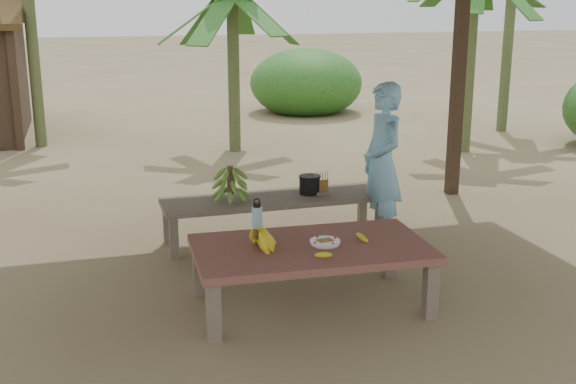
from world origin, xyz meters
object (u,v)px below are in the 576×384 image
object	(u,v)px
cooking_pot	(310,185)
bench	(275,202)
plate	(325,242)
woman	(382,163)
work_table	(311,253)
ripe_banana_bunch	(256,239)
water_flask	(257,220)

from	to	relation	value
cooking_pot	bench	bearing A→B (deg)	-177.01
plate	woman	world-z (taller)	woman
work_table	ripe_banana_bunch	world-z (taller)	ripe_banana_bunch
work_table	cooking_pot	bearing A→B (deg)	75.16
bench	woman	distance (m)	1.12
work_table	bench	xyz separation A→B (m)	(0.13, 1.59, -0.04)
water_flask	plate	bearing A→B (deg)	-37.07
work_table	plate	distance (m)	0.14
bench	cooking_pot	distance (m)	0.40
plate	water_flask	world-z (taller)	water_flask
water_flask	cooking_pot	xyz separation A→B (m)	(0.84, 1.28, -0.09)
bench	woman	bearing A→B (deg)	-16.99
woman	plate	bearing A→B (deg)	-39.23
plate	woman	bearing A→B (deg)	51.94
work_table	ripe_banana_bunch	bearing A→B (deg)	-179.98
bench	plate	bearing A→B (deg)	-91.50
work_table	cooking_pot	distance (m)	1.69
bench	plate	distance (m)	1.61
plate	ripe_banana_bunch	bearing A→B (deg)	177.01
bench	ripe_banana_bunch	size ratio (longest dim) A/B	7.73
bench	cooking_pot	world-z (taller)	cooking_pot
plate	cooking_pot	distance (m)	1.67
ripe_banana_bunch	cooking_pot	distance (m)	1.85
water_flask	cooking_pot	bearing A→B (deg)	56.51
water_flask	cooking_pot	world-z (taller)	water_flask
plate	water_flask	distance (m)	0.58
ripe_banana_bunch	bench	bearing A→B (deg)	70.27
ripe_banana_bunch	cooking_pot	bearing A→B (deg)	59.65
ripe_banana_bunch	water_flask	size ratio (longest dim) A/B	0.91
work_table	woman	world-z (taller)	woman
plate	woman	distance (m)	1.68
plate	woman	size ratio (longest dim) A/B	0.15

